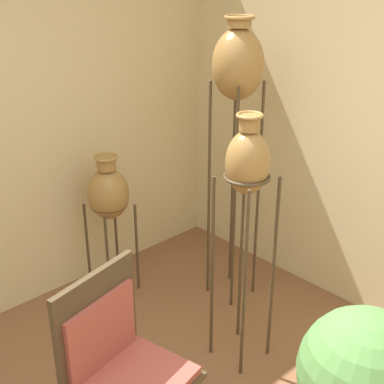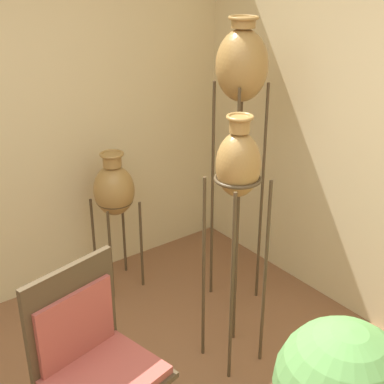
{
  "view_description": "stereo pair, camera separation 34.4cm",
  "coord_description": "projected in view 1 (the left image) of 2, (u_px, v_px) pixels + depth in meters",
  "views": [
    {
      "loc": [
        -1.0,
        -1.14,
        2.32
      ],
      "look_at": [
        1.16,
        1.16,
        0.91
      ],
      "focal_mm": 50.0,
      "sensor_mm": 36.0,
      "label": 1
    },
    {
      "loc": [
        -0.73,
        -1.36,
        2.32
      ],
      "look_at": [
        1.16,
        1.16,
        0.91
      ],
      "focal_mm": 50.0,
      "sensor_mm": 36.0,
      "label": 2
    }
  ],
  "objects": [
    {
      "name": "vase_stand_medium",
      "position": [
        247.0,
        170.0,
        2.88
      ],
      "size": [
        0.27,
        0.27,
        1.56
      ],
      "color": "#473823",
      "rests_on": "ground_plane"
    },
    {
      "name": "potted_plant",
      "position": [
        363.0,
        378.0,
        2.62
      ],
      "size": [
        0.66,
        0.66,
        0.77
      ],
      "color": "#B26647",
      "rests_on": "ground_plane"
    },
    {
      "name": "vase_stand_short",
      "position": [
        108.0,
        194.0,
        3.73
      ],
      "size": [
        0.29,
        0.29,
        1.06
      ],
      "color": "#473823",
      "rests_on": "ground_plane"
    },
    {
      "name": "chair",
      "position": [
        120.0,
        362.0,
        2.43
      ],
      "size": [
        0.6,
        0.55,
        1.04
      ],
      "rotation": [
        0.0,
        0.0,
        0.21
      ],
      "color": "#473823",
      "rests_on": "ground_plane"
    },
    {
      "name": "vase_stand_tall",
      "position": [
        238.0,
        70.0,
        3.34
      ],
      "size": [
        0.33,
        0.33,
        1.98
      ],
      "color": "#473823",
      "rests_on": "ground_plane"
    }
  ]
}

